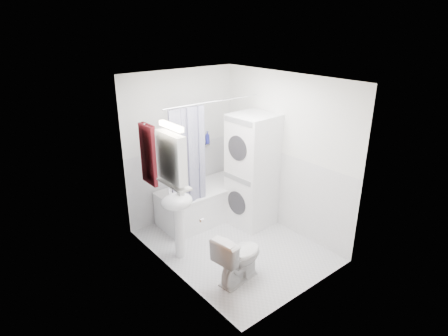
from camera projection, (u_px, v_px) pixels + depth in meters
floor at (234, 245)px, 5.47m from camera, size 2.60×2.60×0.00m
room_walls at (235, 149)px, 4.92m from camera, size 2.60×2.60×2.60m
wainscot at (221, 202)px, 5.46m from camera, size 1.98×2.58×2.58m
door at (202, 220)px, 4.15m from camera, size 0.05×2.00×2.00m
bathtub at (204, 201)px, 6.10m from camera, size 1.48×0.70×0.57m
tub_spout at (201, 160)px, 6.25m from camera, size 0.04×0.12×0.04m
curtain_rod at (214, 102)px, 5.27m from camera, size 1.66×0.02×0.02m
shower_curtain at (189, 158)px, 5.28m from camera, size 0.55×0.02×1.45m
sink at (178, 211)px, 4.97m from camera, size 0.44×0.37×1.04m
medicine_cabinet at (172, 156)px, 4.44m from camera, size 0.13×0.50×0.71m
shelf at (174, 184)px, 4.58m from camera, size 0.18×0.54×0.02m
shower_caddy at (204, 145)px, 6.17m from camera, size 0.22×0.06×0.02m
towel at (148, 154)px, 4.84m from camera, size 0.07×0.34×0.82m
washer_dryer at (252, 171)px, 5.80m from camera, size 0.67×0.66×1.78m
toilet at (239, 257)px, 4.64m from camera, size 0.72×0.47×0.66m
soap_pump at (181, 194)px, 4.89m from camera, size 0.08×0.17×0.08m
shelf_bottle at (181, 184)px, 4.45m from camera, size 0.07×0.18×0.07m
shelf_cup at (169, 176)px, 4.64m from camera, size 0.10×0.09×0.10m
shampoo_a at (202, 141)px, 6.12m from camera, size 0.13×0.17×0.13m
shampoo_b at (207, 141)px, 6.20m from camera, size 0.08×0.21×0.08m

